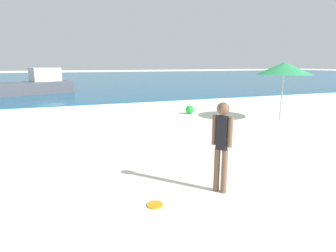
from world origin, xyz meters
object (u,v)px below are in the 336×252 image
(frisbee, at_px, (155,205))
(beach_ball, at_px, (190,110))
(person_standing, at_px, (222,142))
(beach_umbrella, at_px, (284,68))
(boat_near, at_px, (35,85))

(frisbee, distance_m, beach_ball, 8.12)
(person_standing, bearing_deg, beach_umbrella, 94.28)
(person_standing, distance_m, beach_umbrella, 7.13)
(beach_umbrella, bearing_deg, person_standing, -140.58)
(boat_near, height_order, beach_ball, boat_near)
(person_standing, distance_m, frisbee, 1.47)
(beach_umbrella, bearing_deg, boat_near, 125.28)
(boat_near, bearing_deg, person_standing, 79.35)
(frisbee, height_order, boat_near, boat_near)
(frisbee, bearing_deg, person_standing, 3.21)
(beach_ball, bearing_deg, frisbee, -119.27)
(frisbee, relative_size, boat_near, 0.04)
(boat_near, bearing_deg, frisbee, 75.65)
(boat_near, bearing_deg, beach_ball, 98.69)
(person_standing, relative_size, beach_umbrella, 0.70)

